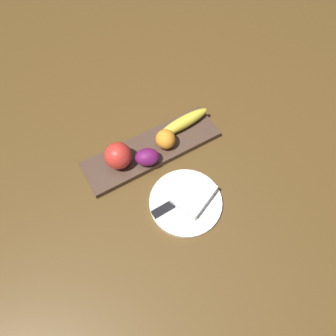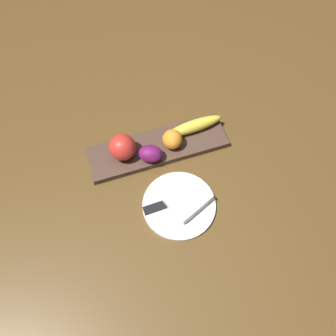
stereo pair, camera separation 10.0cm
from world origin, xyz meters
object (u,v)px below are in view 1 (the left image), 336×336
object	(u,v)px
fruit_tray	(152,150)
apple	(118,156)
banana	(184,122)
dinner_plate	(186,202)
grape_bunch	(147,157)
folded_napkin	(194,195)
orange_near_apple	(166,139)
knife	(171,205)

from	to	relation	value
fruit_tray	apple	world-z (taller)	apple
banana	dinner_plate	size ratio (longest dim) A/B	0.88
apple	grape_bunch	size ratio (longest dim) A/B	1.12
apple	folded_napkin	world-z (taller)	apple
apple	banana	size ratio (longest dim) A/B	0.44
grape_bunch	dinner_plate	world-z (taller)	grape_bunch
apple	orange_near_apple	size ratio (longest dim) A/B	1.32
banana	grape_bunch	xyz separation A→B (m)	(-0.17, -0.06, 0.01)
apple	dinner_plate	bearing A→B (deg)	-62.06
fruit_tray	knife	bearing A→B (deg)	-102.63
fruit_tray	dinner_plate	world-z (taller)	fruit_tray
apple	grape_bunch	xyz separation A→B (m)	(0.08, -0.04, -0.01)
folded_napkin	dinner_plate	bearing A→B (deg)	180.00
dinner_plate	banana	bearing A→B (deg)	60.26
fruit_tray	knife	xyz separation A→B (m)	(-0.04, -0.20, 0.01)
banana	folded_napkin	size ratio (longest dim) A/B	1.61
fruit_tray	orange_near_apple	size ratio (longest dim) A/B	7.08
banana	knife	world-z (taller)	banana
banana	grape_bunch	bearing A→B (deg)	15.82
folded_napkin	knife	bearing A→B (deg)	171.96
fruit_tray	banana	distance (m)	0.14
orange_near_apple	knife	bearing A→B (deg)	-115.54
apple	fruit_tray	bearing A→B (deg)	-0.77
folded_napkin	fruit_tray	bearing A→B (deg)	97.38
banana	dinner_plate	world-z (taller)	banana
knife	grape_bunch	bearing A→B (deg)	84.98
fruit_tray	folded_napkin	distance (m)	0.21
grape_bunch	folded_napkin	size ratio (longest dim) A/B	0.63
banana	folded_napkin	bearing A→B (deg)	61.76
grape_bunch	knife	size ratio (longest dim) A/B	0.41
fruit_tray	knife	distance (m)	0.20
grape_bunch	orange_near_apple	bearing A→B (deg)	17.93
banana	orange_near_apple	xyz separation A→B (m)	(-0.09, -0.03, 0.01)
fruit_tray	banana	xyz separation A→B (m)	(0.13, 0.02, 0.03)
orange_near_apple	knife	xyz separation A→B (m)	(-0.09, -0.19, -0.04)
orange_near_apple	grape_bunch	distance (m)	0.08
banana	dinner_plate	distance (m)	0.27
fruit_tray	grape_bunch	xyz separation A→B (m)	(-0.03, -0.04, 0.04)
orange_near_apple	grape_bunch	size ratio (longest dim) A/B	0.85
dinner_plate	folded_napkin	xyz separation A→B (m)	(0.03, 0.00, 0.02)
folded_napkin	apple	bearing A→B (deg)	123.39
fruit_tray	folded_napkin	xyz separation A→B (m)	(0.03, -0.21, 0.02)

